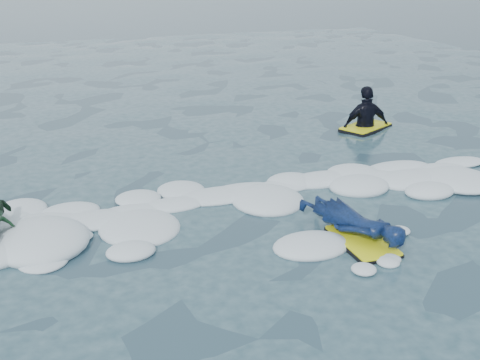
# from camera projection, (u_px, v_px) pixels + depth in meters

# --- Properties ---
(ground) EXTENTS (120.00, 120.00, 0.00)m
(ground) POSITION_uv_depth(u_px,v_px,m) (201.00, 251.00, 7.69)
(ground) COLOR #162A34
(ground) RESTS_ON ground
(foam_band) EXTENTS (12.00, 3.10, 0.30)m
(foam_band) POSITION_uv_depth(u_px,v_px,m) (180.00, 220.00, 8.60)
(foam_band) COLOR silver
(foam_band) RESTS_ON ground
(prone_woman_unit) EXTENTS (1.08, 1.74, 0.43)m
(prone_woman_unit) POSITION_uv_depth(u_px,v_px,m) (354.00, 223.00, 7.96)
(prone_woman_unit) COLOR black
(prone_woman_unit) RESTS_ON ground
(waiting_rider_unit) EXTENTS (1.37, 1.12, 1.80)m
(waiting_rider_unit) POSITION_uv_depth(u_px,v_px,m) (365.00, 127.00, 12.99)
(waiting_rider_unit) COLOR black
(waiting_rider_unit) RESTS_ON ground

